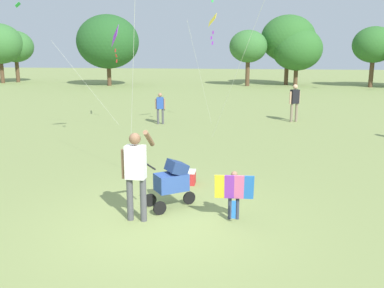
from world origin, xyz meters
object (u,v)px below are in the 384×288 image
person_kid_running (295,100)px  person_adult_flyer (136,169)px  cooler_box (186,177)px  kite_blue_high (114,39)px  person_sitting_far (160,106)px  stroller (172,180)px  child_with_butterfly_kite (234,190)px  kite_green_novelty (212,26)px

person_kid_running → person_adult_flyer: bearing=-109.3°
cooler_box → person_kid_running: bearing=69.7°
kite_blue_high → person_sitting_far: 3.40m
kite_blue_high → cooler_box: bearing=-61.9°
person_adult_flyer → stroller: 1.06m
person_adult_flyer → stroller: (0.56, 0.77, -0.44)m
child_with_butterfly_kite → cooler_box: (-1.24, 2.12, -0.43)m
person_sitting_far → cooler_box: bearing=-74.2°
person_sitting_far → child_with_butterfly_kite: bearing=-71.0°
stroller → cooler_box: bearing=87.6°
stroller → kite_blue_high: 10.72m
person_kid_running → cooler_box: person_kid_running is taller
person_adult_flyer → cooler_box: (0.63, 2.38, -0.88)m
person_sitting_far → cooler_box: person_sitting_far is taller
person_adult_flyer → person_kid_running: bearing=70.7°
child_with_butterfly_kite → cooler_box: bearing=120.2°
person_adult_flyer → cooler_box: size_ratio=4.06×
stroller → person_sitting_far: person_sitting_far is taller
child_with_butterfly_kite → kite_blue_high: (-5.41, 9.94, 3.03)m
kite_green_novelty → person_sitting_far: kite_green_novelty is taller
kite_blue_high → person_kid_running: 8.35m
kite_green_novelty → person_kid_running: (3.69, 1.05, -3.19)m
kite_green_novelty → kite_blue_high: 4.13m
stroller → kite_blue_high: kite_blue_high is taller
child_with_butterfly_kite → person_adult_flyer: 1.94m
person_adult_flyer → stroller: person_adult_flyer is taller
person_kid_running → person_sitting_far: bearing=-167.1°
child_with_butterfly_kite → stroller: (-1.30, 0.52, -0.00)m
person_kid_running → cooler_box: (-3.55, -9.59, -0.82)m
child_with_butterfly_kite → cooler_box: child_with_butterfly_kite is taller
child_with_butterfly_kite → kite_green_novelty: 11.33m
person_kid_running → cooler_box: 10.26m
person_sitting_far → stroller: bearing=-77.1°
kite_green_novelty → kite_blue_high: (-4.04, -0.71, -0.55)m
person_sitting_far → kite_green_novelty: bearing=7.9°
stroller → kite_blue_high: bearing=113.5°
person_sitting_far → person_kid_running: 6.03m
kite_green_novelty → cooler_box: kite_green_novelty is taller
stroller → cooler_box: size_ratio=2.36×
stroller → cooler_box: 1.66m
kite_green_novelty → person_sitting_far: 4.04m
person_adult_flyer → kite_green_novelty: kite_green_novelty is taller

